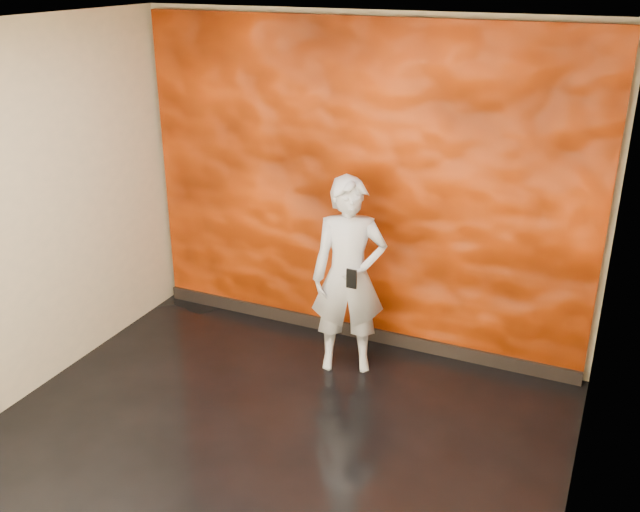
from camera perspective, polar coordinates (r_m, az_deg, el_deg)
The scene contains 5 objects.
room at distance 4.31m, azimuth -6.28°, elevation -1.51°, with size 4.02×4.02×2.81m.
feature_wall at distance 5.98m, azimuth 3.21°, elevation 5.37°, with size 3.90×0.06×2.75m, color #E84206.
baseboard at distance 6.46m, azimuth 2.83°, elevation -5.97°, with size 3.90×0.04×0.12m, color black.
man at distance 5.68m, azimuth 2.32°, elevation -1.65°, with size 0.60×0.39×1.64m, color #9EA2AE.
phone at distance 5.42m, azimuth 2.54°, elevation -1.84°, with size 0.08×0.02×0.15m, color black.
Camera 1 is at (2.03, -3.37, 3.16)m, focal length 40.00 mm.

